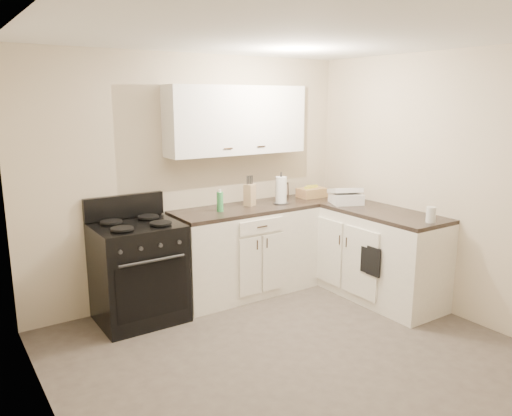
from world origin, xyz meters
TOP-DOWN VIEW (x-y plane):
  - floor at (0.00, 0.00)m, footprint 3.60×3.60m
  - ceiling at (0.00, 0.00)m, footprint 3.60×3.60m
  - wall_back at (0.00, 1.80)m, footprint 3.60×0.00m
  - wall_right at (1.80, 0.00)m, footprint 0.00×3.60m
  - wall_left at (-1.80, 0.00)m, footprint 0.00×3.60m
  - base_cabinets_back at (0.43, 1.50)m, footprint 1.55×0.60m
  - base_cabinets_right at (1.50, 0.85)m, footprint 0.60×1.90m
  - countertop_back at (0.43, 1.50)m, footprint 1.55×0.60m
  - countertop_right at (1.50, 0.85)m, footprint 0.60×1.90m
  - upper_cabinets at (0.43, 1.65)m, footprint 1.55×0.30m
  - stove at (-0.78, 1.48)m, footprint 0.77×0.66m
  - knife_block at (0.52, 1.55)m, footprint 0.13×0.13m
  - paper_towel at (0.86, 1.45)m, footprint 0.13×0.13m
  - soap_bottle at (0.11, 1.48)m, footprint 0.08×0.08m
  - picture_frame at (1.12, 1.76)m, footprint 0.14×0.08m
  - wicker_basket at (1.38, 1.55)m, footprint 0.32×0.23m
  - countertop_grill at (1.45, 1.06)m, footprint 0.41×0.39m
  - glass_jar at (1.50, 0.00)m, footprint 0.10×0.10m
  - oven_mitt_near at (1.18, 0.37)m, footprint 0.02×0.17m
  - oven_mitt_far at (1.18, 0.46)m, footprint 0.02×0.15m

SIDE VIEW (x-z plane):
  - floor at x=0.00m, z-range 0.00..0.00m
  - base_cabinets_back at x=0.43m, z-range 0.00..0.90m
  - base_cabinets_right at x=1.50m, z-range 0.00..0.90m
  - stove at x=-0.78m, z-range -0.01..0.93m
  - oven_mitt_far at x=1.18m, z-range 0.38..0.63m
  - oven_mitt_near at x=1.18m, z-range 0.37..0.66m
  - countertop_back at x=0.43m, z-range 0.90..0.94m
  - countertop_right at x=1.50m, z-range 0.90..0.94m
  - wicker_basket at x=1.38m, z-range 0.94..1.04m
  - countertop_grill at x=1.45m, z-range 0.94..1.06m
  - glass_jar at x=1.50m, z-range 0.94..1.09m
  - picture_frame at x=1.12m, z-range 0.94..1.11m
  - soap_bottle at x=0.11m, z-range 0.94..1.14m
  - knife_block at x=0.52m, z-range 0.94..1.17m
  - paper_towel at x=0.86m, z-range 0.94..1.23m
  - wall_back at x=0.00m, z-range -0.55..3.05m
  - wall_right at x=1.80m, z-range -0.55..3.05m
  - wall_left at x=-1.80m, z-range -0.55..3.05m
  - upper_cabinets at x=0.43m, z-range 1.49..2.19m
  - ceiling at x=0.00m, z-range 2.50..2.50m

